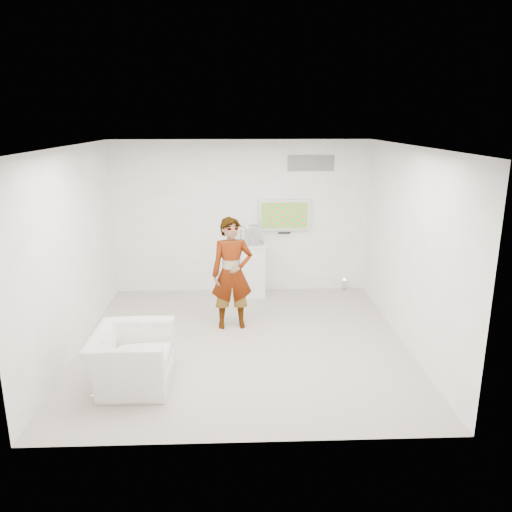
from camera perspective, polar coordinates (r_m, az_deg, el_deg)
name	(u,v)px	position (r m, az deg, el deg)	size (l,w,h in m)	color
room	(243,250)	(7.40, -1.54, 0.74)	(5.01, 5.01, 3.00)	#B2ADA4
tv	(284,215)	(9.82, 3.26, 4.69)	(1.00, 0.08, 0.60)	silver
logo_decal	(311,163)	(9.78, 6.29, 10.50)	(0.90, 0.02, 0.30)	slate
person	(232,274)	(8.17, -2.76, -2.01)	(0.68, 0.44, 1.86)	white
armchair	(132,358)	(6.81, -13.99, -11.27)	(1.13, 0.98, 0.73)	white
pedestal	(252,270)	(9.75, -0.49, -1.57)	(0.51, 0.51, 1.05)	white
floor_uplight	(344,285)	(10.29, 10.06, -3.24)	(0.16, 0.16, 0.25)	white
vitrine	(252,235)	(9.57, -0.49, 2.41)	(0.34, 0.34, 0.34)	white
console	(252,237)	(9.58, -0.49, 2.14)	(0.06, 0.18, 0.25)	white
wii_remote	(246,227)	(8.15, -1.18, 3.36)	(0.03, 0.13, 0.03)	white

